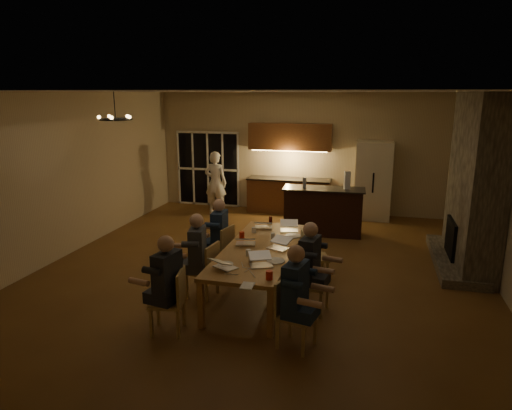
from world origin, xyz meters
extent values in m
plane|color=brown|center=(0.00, 0.00, 0.00)|extent=(9.00, 9.00, 0.00)
cube|color=#C0AF88|center=(0.00, 4.52, 1.60)|extent=(8.00, 0.04, 3.20)
cube|color=#C0AF88|center=(-4.02, 0.00, 1.60)|extent=(0.04, 9.00, 3.20)
cube|color=white|center=(0.00, 0.00, 3.22)|extent=(8.00, 9.00, 0.04)
cube|color=black|center=(-2.70, 4.47, 1.05)|extent=(1.86, 0.08, 2.10)
cube|color=#6B6254|center=(3.70, 1.20, 1.60)|extent=(0.58, 2.50, 3.20)
cube|color=beige|center=(1.90, 4.15, 1.00)|extent=(0.90, 0.68, 2.00)
cube|color=#B88A49|center=(0.18, -0.93, 0.38)|extent=(1.10, 2.91, 0.75)
cube|color=black|center=(0.82, 2.47, 0.54)|extent=(1.87, 0.76, 1.08)
imported|color=white|center=(-2.18, 3.62, 0.84)|extent=(0.65, 0.46, 1.68)
torus|color=black|center=(-2.34, -0.81, 2.75)|extent=(0.55, 0.55, 0.03)
cylinder|color=silver|center=(0.10, -1.34, 0.80)|extent=(0.08, 0.08, 0.10)
cylinder|color=silver|center=(0.28, -0.42, 0.80)|extent=(0.07, 0.07, 0.10)
cylinder|color=silver|center=(-0.12, -0.17, 0.80)|extent=(0.08, 0.08, 0.10)
cylinder|color=red|center=(0.61, -2.15, 0.81)|extent=(0.09, 0.09, 0.12)
cylinder|color=red|center=(-0.23, -0.55, 0.81)|extent=(0.09, 0.09, 0.12)
cylinder|color=#B2B2B7|center=(0.20, -1.59, 0.81)|extent=(0.06, 0.06, 0.12)
cylinder|color=#3F0F0C|center=(0.03, 0.52, 0.81)|extent=(0.07, 0.07, 0.12)
cylinder|color=silver|center=(0.56, -1.47, 0.76)|extent=(0.27, 0.27, 0.02)
cylinder|color=silver|center=(-0.12, -1.79, 0.76)|extent=(0.23, 0.23, 0.02)
cylinder|color=silver|center=(0.60, -0.21, 0.76)|extent=(0.28, 0.28, 0.02)
cube|color=white|center=(0.39, -2.43, 0.76)|extent=(0.17, 0.23, 0.01)
cylinder|color=#99999E|center=(0.38, 2.43, 1.20)|extent=(0.08, 0.08, 0.24)
cube|color=silver|center=(1.33, 2.53, 1.28)|extent=(0.16, 0.16, 0.40)
camera|label=1|loc=(1.87, -7.70, 3.18)|focal=32.00mm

